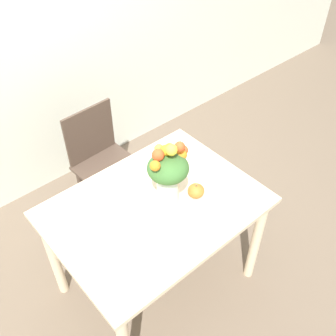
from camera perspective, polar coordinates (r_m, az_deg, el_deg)
The scene contains 6 objects.
ground_plane at distance 2.78m, azimuth -1.52°, elevation -16.05°, with size 12.00×12.00×0.00m, color brown.
wall_back at distance 2.86m, azimuth -21.06°, elevation 18.90°, with size 8.00×0.06×2.70m.
dining_table at distance 2.25m, azimuth -1.82°, elevation -7.43°, with size 1.14×0.85×0.77m.
flower_vase at distance 2.01m, azimuth 0.02°, elevation -0.88°, with size 0.26×0.22×0.43m.
pumpkin at distance 2.19m, azimuth 4.09°, elevation -3.29°, with size 0.09×0.09×0.09m.
dining_chair_near_window at distance 2.91m, azimuth -9.26°, elevation 0.71°, with size 0.44×0.44×0.87m.
Camera 1 is at (-0.89, -1.14, 2.38)m, focal length 42.00 mm.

